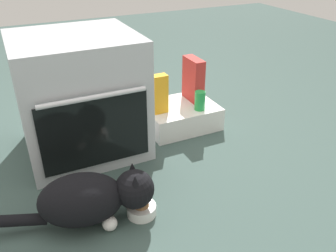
# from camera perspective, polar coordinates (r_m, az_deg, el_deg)

# --- Properties ---
(ground) EXTENTS (8.00, 8.00, 0.00)m
(ground) POSITION_cam_1_polar(r_m,az_deg,el_deg) (1.82, -7.02, -9.42)
(ground) COLOR #384C47
(oven) EXTENTS (0.64, 0.63, 0.67)m
(oven) POSITION_cam_1_polar(r_m,az_deg,el_deg) (2.01, -14.00, 4.74)
(oven) COLOR #B7BABF
(oven) RESTS_ON ground
(pantry_cabinet) EXTENTS (0.45, 0.36, 0.15)m
(pantry_cabinet) POSITION_cam_1_polar(r_m,az_deg,el_deg) (2.30, 1.93, 1.70)
(pantry_cabinet) COLOR white
(pantry_cabinet) RESTS_ON ground
(food_bowl) EXTENTS (0.13, 0.13, 0.08)m
(food_bowl) POSITION_cam_1_polar(r_m,az_deg,el_deg) (1.63, -4.37, -13.20)
(food_bowl) COLOR white
(food_bowl) RESTS_ON ground
(cat) EXTENTS (0.76, 0.31, 0.25)m
(cat) POSITION_cam_1_polar(r_m,az_deg,el_deg) (1.56, -12.24, -11.26)
(cat) COLOR black
(cat) RESTS_ON ground
(soda_can) EXTENTS (0.07, 0.07, 0.12)m
(soda_can) POSITION_cam_1_polar(r_m,az_deg,el_deg) (2.20, 5.16, 4.09)
(soda_can) COLOR green
(soda_can) RESTS_ON pantry_cabinet
(cereal_box) EXTENTS (0.07, 0.18, 0.28)m
(cereal_box) POSITION_cam_1_polar(r_m,az_deg,el_deg) (2.31, 4.10, 7.51)
(cereal_box) COLOR #B72D28
(cereal_box) RESTS_ON pantry_cabinet
(juice_carton) EXTENTS (0.09, 0.06, 0.24)m
(juice_carton) POSITION_cam_1_polar(r_m,az_deg,el_deg) (2.14, -1.34, 5.19)
(juice_carton) COLOR orange
(juice_carton) RESTS_ON pantry_cabinet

